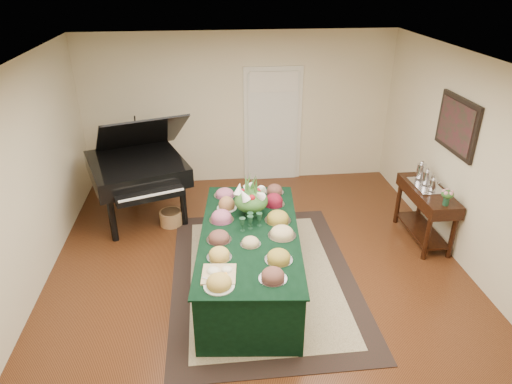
{
  "coord_description": "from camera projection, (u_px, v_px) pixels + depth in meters",
  "views": [
    {
      "loc": [
        -0.58,
        -4.9,
        3.66
      ],
      "look_at": [
        0.0,
        0.3,
        1.05
      ],
      "focal_mm": 32.0,
      "sensor_mm": 36.0,
      "label": 1
    }
  ],
  "objects": [
    {
      "name": "ground",
      "position": [
        258.0,
        273.0,
        6.05
      ],
      "size": [
        6.0,
        6.0,
        0.0
      ],
      "primitive_type": "plane",
      "color": "black",
      "rests_on": "ground"
    },
    {
      "name": "area_rug",
      "position": [
        263.0,
        276.0,
        5.97
      ],
      "size": [
        2.35,
        3.29,
        0.01
      ],
      "color": "black",
      "rests_on": "ground"
    },
    {
      "name": "kitchen_doorway",
      "position": [
        273.0,
        127.0,
        8.29
      ],
      "size": [
        1.05,
        0.07,
        2.1
      ],
      "color": "silver",
      "rests_on": "ground"
    },
    {
      "name": "buffet_table",
      "position": [
        250.0,
        259.0,
        5.65
      ],
      "size": [
        1.43,
        2.6,
        0.78
      ],
      "color": "black",
      "rests_on": "ground"
    },
    {
      "name": "food_platters",
      "position": [
        251.0,
        225.0,
        5.54
      ],
      "size": [
        1.14,
        2.3,
        0.13
      ],
      "color": "silver",
      "rests_on": "buffet_table"
    },
    {
      "name": "cutting_board",
      "position": [
        219.0,
        271.0,
        4.72
      ],
      "size": [
        0.38,
        0.38,
        0.1
      ],
      "color": "tan",
      "rests_on": "buffet_table"
    },
    {
      "name": "green_goblets",
      "position": [
        251.0,
        221.0,
        5.53
      ],
      "size": [
        0.29,
        0.19,
        0.18
      ],
      "color": "#163723",
      "rests_on": "buffet_table"
    },
    {
      "name": "floral_centerpiece",
      "position": [
        251.0,
        197.0,
        5.74
      ],
      "size": [
        0.45,
        0.45,
        0.45
      ],
      "color": "#163723",
      "rests_on": "buffet_table"
    },
    {
      "name": "grand_piano",
      "position": [
        138.0,
        168.0,
        7.06
      ],
      "size": [
        1.77,
        1.96,
        1.7
      ],
      "color": "black",
      "rests_on": "ground"
    },
    {
      "name": "wicker_basket",
      "position": [
        171.0,
        218.0,
        7.14
      ],
      "size": [
        0.36,
        0.36,
        0.22
      ],
      "primitive_type": "cylinder",
      "color": "olive",
      "rests_on": "ground"
    },
    {
      "name": "mahogany_sideboard",
      "position": [
        427.0,
        201.0,
        6.53
      ],
      "size": [
        0.45,
        1.2,
        0.82
      ],
      "color": "black",
      "rests_on": "ground"
    },
    {
      "name": "tea_service",
      "position": [
        426.0,
        178.0,
        6.51
      ],
      "size": [
        0.34,
        0.58,
        0.3
      ],
      "color": "silver",
      "rests_on": "mahogany_sideboard"
    },
    {
      "name": "pink_bouquet",
      "position": [
        447.0,
        195.0,
        5.95
      ],
      "size": [
        0.18,
        0.18,
        0.23
      ],
      "color": "#163723",
      "rests_on": "mahogany_sideboard"
    },
    {
      "name": "wall_painting",
      "position": [
        457.0,
        126.0,
        6.05
      ],
      "size": [
        0.05,
        0.95,
        0.75
      ],
      "color": "black",
      "rests_on": "ground"
    }
  ]
}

